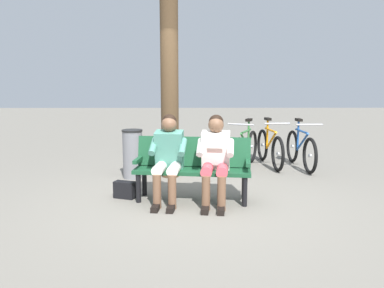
% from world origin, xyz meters
% --- Properties ---
extents(ground_plane, '(40.00, 40.00, 0.00)m').
position_xyz_m(ground_plane, '(0.00, 0.00, 0.00)').
color(ground_plane, slate).
extents(bench, '(1.65, 0.67, 0.87)m').
position_xyz_m(bench, '(0.04, -0.11, 0.51)').
color(bench, '#194C2D').
rests_on(bench, ground).
extents(person_reading, '(0.52, 0.80, 1.20)m').
position_xyz_m(person_reading, '(-0.26, 0.09, 0.66)').
color(person_reading, white).
rests_on(person_reading, ground).
extents(person_companion, '(0.52, 0.80, 1.20)m').
position_xyz_m(person_companion, '(0.38, 0.01, 0.66)').
color(person_companion, '#4C8C7A').
rests_on(person_companion, ground).
extents(handbag, '(0.33, 0.23, 0.24)m').
position_xyz_m(handbag, '(1.01, -0.15, 0.12)').
color(handbag, black).
rests_on(handbag, ground).
extents(tree_trunk, '(0.30, 0.30, 3.43)m').
position_xyz_m(tree_trunk, '(0.43, -1.42, 1.72)').
color(tree_trunk, '#4C3823').
rests_on(tree_trunk, ground).
extents(litter_bin, '(0.35, 0.35, 0.84)m').
position_xyz_m(litter_bin, '(1.07, -1.31, 0.42)').
color(litter_bin, slate).
rests_on(litter_bin, ground).
extents(bicycle_red, '(0.48, 1.68, 0.94)m').
position_xyz_m(bicycle_red, '(-2.06, -2.11, 0.36)').
color(bicycle_red, black).
rests_on(bicycle_red, ground).
extents(bicycle_silver, '(0.48, 1.68, 0.94)m').
position_xyz_m(bicycle_silver, '(-1.50, -2.29, 0.36)').
color(bicycle_silver, black).
rests_on(bicycle_silver, ground).
extents(bicycle_blue, '(0.75, 1.57, 0.94)m').
position_xyz_m(bicycle_blue, '(-1.00, -2.11, 0.36)').
color(bicycle_blue, black).
rests_on(bicycle_blue, ground).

